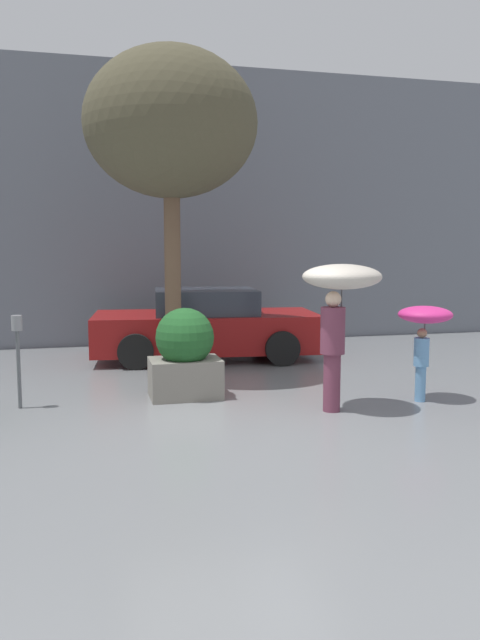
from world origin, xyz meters
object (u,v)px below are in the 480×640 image
at_px(person_child, 424,323).
at_px(planter_box, 185,354).
at_px(person_adult, 340,293).
at_px(street_tree, 171,125).
at_px(parking_meter, 18,342).
at_px(parked_car_near, 206,326).

bearing_deg(person_child, planter_box, 124.39).
xyz_separation_m(planter_box, person_adult, (1.83, -1.17, 0.90)).
xyz_separation_m(person_child, street_tree, (-3.12, 2.51, 2.96)).
bearing_deg(person_adult, person_child, -11.20).
relative_size(person_adult, parking_meter, 1.54).
height_order(person_adult, parking_meter, person_adult).
height_order(person_adult, person_child, person_adult).
height_order(person_child, parking_meter, person_child).
relative_size(person_child, parked_car_near, 0.30).
bearing_deg(street_tree, parking_meter, -144.30).
bearing_deg(planter_box, parked_car_near, 73.81).
relative_size(person_adult, parked_car_near, 0.44).
bearing_deg(planter_box, parking_meter, -177.84).
relative_size(person_adult, person_child, 1.45).
xyz_separation_m(person_adult, person_child, (1.34, 0.20, -0.45)).
bearing_deg(person_adult, parked_car_near, 83.41).
bearing_deg(planter_box, person_child, -16.92).
relative_size(planter_box, parking_meter, 1.03).
height_order(person_adult, street_tree, street_tree).
relative_size(planter_box, person_adult, 0.67).
relative_size(person_child, parking_meter, 1.06).
relative_size(street_tree, parking_meter, 4.24).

